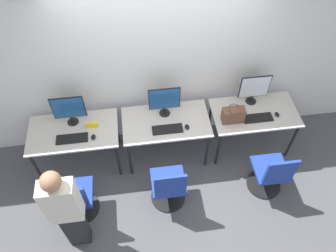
% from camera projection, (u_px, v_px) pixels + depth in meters
% --- Properties ---
extents(ground_plane, '(20.00, 20.00, 0.00)m').
position_uv_depth(ground_plane, '(169.00, 171.00, 4.87)').
color(ground_plane, '#4C4C51').
extents(wall_back, '(12.00, 0.05, 2.80)m').
position_uv_depth(wall_back, '(161.00, 63.00, 4.29)').
color(wall_back, silver).
rests_on(wall_back, ground_plane).
extents(desk_left, '(1.20, 0.68, 0.76)m').
position_uv_depth(desk_left, '(74.00, 135.00, 4.46)').
color(desk_left, '#BCB7AD').
rests_on(desk_left, ground_plane).
extents(monitor_left, '(0.43, 0.15, 0.48)m').
position_uv_depth(monitor_left, '(69.00, 109.00, 4.29)').
color(monitor_left, black).
rests_on(monitor_left, desk_left).
extents(keyboard_left, '(0.41, 0.15, 0.02)m').
position_uv_depth(keyboard_left, '(72.00, 139.00, 4.30)').
color(keyboard_left, black).
rests_on(keyboard_left, desk_left).
extents(mouse_left, '(0.06, 0.09, 0.03)m').
position_uv_depth(mouse_left, '(93.00, 137.00, 4.31)').
color(mouse_left, black).
rests_on(mouse_left, desk_left).
extents(office_chair_left, '(0.48, 0.48, 0.90)m').
position_uv_depth(office_chair_left, '(76.00, 200.00, 4.18)').
color(office_chair_left, black).
rests_on(office_chair_left, ground_plane).
extents(person_left, '(0.36, 0.21, 1.58)m').
position_uv_depth(person_left, '(66.00, 210.00, 3.58)').
color(person_left, '#232328').
rests_on(person_left, ground_plane).
extents(desk_center, '(1.20, 0.68, 0.76)m').
position_uv_depth(desk_center, '(166.00, 125.00, 4.56)').
color(desk_center, '#BCB7AD').
rests_on(desk_center, ground_plane).
extents(monitor_center, '(0.43, 0.15, 0.48)m').
position_uv_depth(monitor_center, '(164.00, 100.00, 4.39)').
color(monitor_center, black).
rests_on(monitor_center, desk_center).
extents(keyboard_center, '(0.41, 0.15, 0.02)m').
position_uv_depth(keyboard_center, '(167.00, 129.00, 4.40)').
color(keyboard_center, black).
rests_on(keyboard_center, desk_center).
extents(mouse_center, '(0.06, 0.09, 0.03)m').
position_uv_depth(mouse_center, '(187.00, 127.00, 4.42)').
color(mouse_center, black).
rests_on(mouse_center, desk_center).
extents(office_chair_center, '(0.48, 0.48, 0.90)m').
position_uv_depth(office_chair_center, '(169.00, 188.00, 4.29)').
color(office_chair_center, black).
rests_on(office_chair_center, ground_plane).
extents(desk_right, '(1.20, 0.68, 0.76)m').
position_uv_depth(desk_right, '(254.00, 116.00, 4.67)').
color(desk_right, '#BCB7AD').
rests_on(desk_right, ground_plane).
extents(monitor_right, '(0.43, 0.15, 0.48)m').
position_uv_depth(monitor_right, '(254.00, 88.00, 4.53)').
color(monitor_right, black).
rests_on(monitor_right, desk_right).
extents(keyboard_right, '(0.41, 0.15, 0.02)m').
position_uv_depth(keyboard_right, '(258.00, 118.00, 4.53)').
color(keyboard_right, black).
rests_on(keyboard_right, desk_right).
extents(mouse_right, '(0.06, 0.09, 0.03)m').
position_uv_depth(mouse_right, '(277.00, 114.00, 4.56)').
color(mouse_right, black).
rests_on(mouse_right, desk_right).
extents(office_chair_right, '(0.48, 0.48, 0.90)m').
position_uv_depth(office_chair_right, '(270.00, 175.00, 4.42)').
color(office_chair_right, black).
rests_on(office_chair_right, ground_plane).
extents(handbag, '(0.30, 0.18, 0.25)m').
position_uv_depth(handbag, '(233.00, 115.00, 4.42)').
color(handbag, brown).
rests_on(handbag, desk_right).
extents(placard_left, '(0.16, 0.03, 0.08)m').
position_uv_depth(placard_left, '(92.00, 125.00, 4.41)').
color(placard_left, yellow).
rests_on(placard_left, desk_left).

